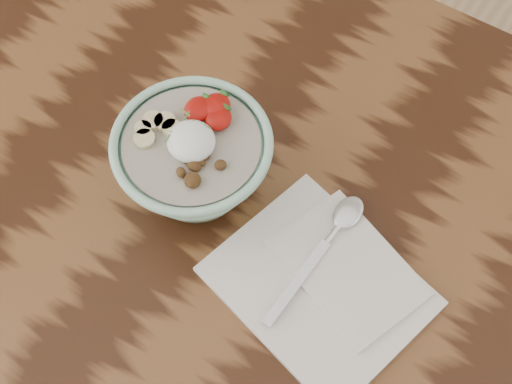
% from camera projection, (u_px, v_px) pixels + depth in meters
% --- Properties ---
extents(table, '(1.60, 0.90, 0.75)m').
position_uv_depth(table, '(337.00, 292.00, 0.95)').
color(table, black).
rests_on(table, ground).
extents(breakfast_bowl, '(0.19, 0.19, 0.13)m').
position_uv_depth(breakfast_bowl, '(194.00, 160.00, 0.86)').
color(breakfast_bowl, '#9DD3B7').
rests_on(breakfast_bowl, table).
extents(napkin, '(0.28, 0.25, 0.01)m').
position_uv_depth(napkin, '(325.00, 282.00, 0.85)').
color(napkin, white).
rests_on(napkin, table).
extents(spoon, '(0.04, 0.20, 0.01)m').
position_uv_depth(spoon, '(336.00, 230.00, 0.87)').
color(spoon, silver).
rests_on(spoon, napkin).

